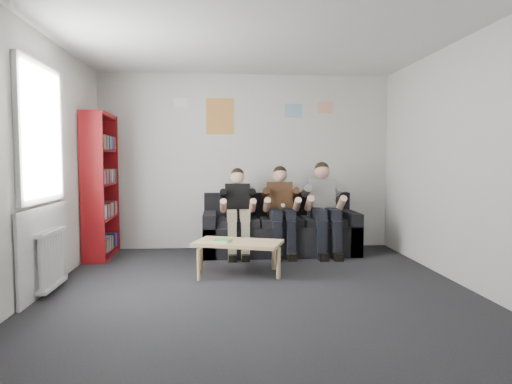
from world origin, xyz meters
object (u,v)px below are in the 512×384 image
at_px(sofa, 279,231).
at_px(person_middle, 281,210).
at_px(bookshelf, 101,186).
at_px(person_right, 324,208).
at_px(person_left, 238,211).
at_px(coffee_table, 238,245).

height_order(sofa, person_middle, person_middle).
xyz_separation_m(bookshelf, person_right, (3.18, -0.05, -0.34)).
bearing_deg(person_middle, person_left, -175.23).
distance_m(sofa, coffee_table, 1.46).
xyz_separation_m(sofa, bookshelf, (-2.55, -0.16, 0.70)).
xyz_separation_m(bookshelf, coffee_table, (1.88, -1.15, -0.65)).
height_order(sofa, bookshelf, bookshelf).
bearing_deg(person_left, person_middle, 0.93).
xyz_separation_m(sofa, person_middle, (0.00, -0.20, 0.34)).
relative_size(sofa, person_right, 1.67).
bearing_deg(coffee_table, sofa, 62.88).
relative_size(bookshelf, coffee_table, 1.99).
bearing_deg(person_left, coffee_table, -90.89).
distance_m(sofa, person_right, 0.75).
height_order(sofa, coffee_table, sofa).
bearing_deg(coffee_table, bookshelf, 148.71).
relative_size(sofa, person_middle, 1.74).
height_order(coffee_table, person_middle, person_middle).
height_order(person_middle, person_right, person_right).
relative_size(bookshelf, person_right, 1.50).
bearing_deg(coffee_table, person_middle, 58.80).
distance_m(bookshelf, coffee_table, 2.30).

